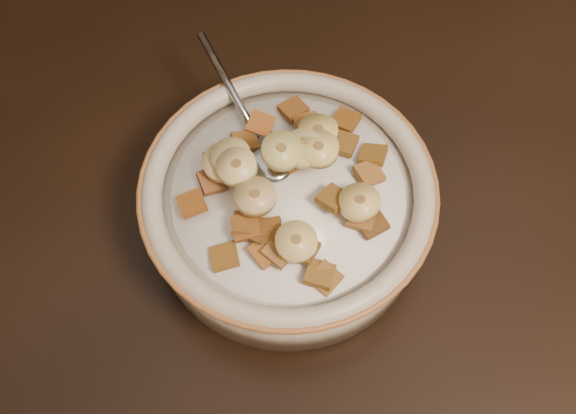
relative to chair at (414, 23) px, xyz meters
name	(u,v)px	position (x,y,z in m)	size (l,w,h in m)	color
floor	(422,412)	(-0.12, -0.51, -0.52)	(4.00, 4.50, 0.10)	#422816
chair	(414,23)	(0.00, 0.00, 0.00)	(0.41, 0.41, 0.94)	black
cereal_bowl	(288,209)	(-0.37, -0.41, 0.31)	(0.22, 0.22, 0.05)	beige
milk	(288,193)	(-0.37, -0.41, 0.34)	(0.19, 0.19, 0.00)	white
spoon	(267,156)	(-0.37, -0.37, 0.34)	(0.04, 0.05, 0.01)	#8B92A2
cereal_square_0	(307,125)	(-0.33, -0.36, 0.34)	(0.02, 0.02, 0.01)	#934B19
cereal_square_1	(362,217)	(-0.33, -0.45, 0.34)	(0.02, 0.02, 0.01)	olive
cereal_square_2	(224,257)	(-0.43, -0.45, 0.34)	(0.02, 0.02, 0.01)	brown
cereal_square_3	(325,278)	(-0.37, -0.49, 0.34)	(0.02, 0.02, 0.01)	brown
cereal_square_4	(192,204)	(-0.44, -0.40, 0.34)	(0.02, 0.02, 0.01)	brown
cereal_square_5	(344,143)	(-0.31, -0.39, 0.34)	(0.02, 0.02, 0.01)	brown
cereal_square_6	(369,174)	(-0.30, -0.42, 0.34)	(0.02, 0.02, 0.01)	brown
cereal_square_7	(245,142)	(-0.39, -0.36, 0.35)	(0.02, 0.02, 0.01)	brown
cereal_square_8	(266,251)	(-0.40, -0.46, 0.34)	(0.02, 0.02, 0.01)	#945623
cereal_square_9	(293,109)	(-0.34, -0.34, 0.34)	(0.02, 0.02, 0.01)	brown
cereal_square_10	(246,227)	(-0.41, -0.43, 0.35)	(0.02, 0.02, 0.01)	brown
cereal_square_11	(303,249)	(-0.38, -0.46, 0.34)	(0.02, 0.02, 0.01)	brown
cereal_square_12	(320,274)	(-0.37, -0.49, 0.34)	(0.02, 0.02, 0.01)	brown
cereal_square_13	(333,198)	(-0.34, -0.43, 0.35)	(0.02, 0.02, 0.01)	olive
cereal_square_14	(372,223)	(-0.32, -0.46, 0.34)	(0.02, 0.02, 0.01)	brown
cereal_square_15	(260,124)	(-0.37, -0.35, 0.34)	(0.02, 0.02, 0.01)	#965020
cereal_square_16	(256,229)	(-0.40, -0.44, 0.35)	(0.02, 0.02, 0.01)	brown
cereal_square_17	(246,225)	(-0.41, -0.43, 0.35)	(0.02, 0.02, 0.01)	brown
cereal_square_18	(373,155)	(-0.29, -0.40, 0.34)	(0.02, 0.02, 0.01)	brown
cereal_square_19	(293,158)	(-0.36, -0.39, 0.36)	(0.02, 0.02, 0.01)	brown
cereal_square_20	(268,231)	(-0.40, -0.44, 0.35)	(0.02, 0.02, 0.01)	brown
cereal_square_21	(212,181)	(-0.42, -0.38, 0.34)	(0.02, 0.02, 0.01)	brown
cereal_square_22	(283,159)	(-0.37, -0.39, 0.36)	(0.02, 0.02, 0.01)	brown
cereal_square_23	(280,251)	(-0.39, -0.46, 0.35)	(0.02, 0.02, 0.01)	brown
cereal_square_24	(218,161)	(-0.41, -0.37, 0.34)	(0.02, 0.02, 0.01)	brown
cereal_square_25	(346,120)	(-0.30, -0.37, 0.34)	(0.02, 0.02, 0.01)	brown
banana_slice_0	(360,202)	(-0.33, -0.45, 0.35)	(0.03, 0.03, 0.01)	#D7BC70
banana_slice_1	(237,167)	(-0.40, -0.39, 0.36)	(0.03, 0.03, 0.01)	#F4E78C
banana_slice_2	(318,132)	(-0.33, -0.38, 0.36)	(0.03, 0.03, 0.01)	tan
banana_slice_3	(223,163)	(-0.41, -0.38, 0.36)	(0.03, 0.03, 0.01)	#E5C177
banana_slice_4	(231,157)	(-0.40, -0.38, 0.36)	(0.03, 0.03, 0.01)	#D4B673
banana_slice_5	(318,149)	(-0.34, -0.40, 0.37)	(0.03, 0.03, 0.01)	#FFE289
banana_slice_6	(296,242)	(-0.38, -0.46, 0.36)	(0.03, 0.03, 0.01)	#FFE196
banana_slice_7	(303,149)	(-0.35, -0.40, 0.37)	(0.03, 0.03, 0.01)	#D3C782
banana_slice_8	(282,151)	(-0.37, -0.40, 0.37)	(0.03, 0.03, 0.01)	beige
banana_slice_9	(255,197)	(-0.40, -0.42, 0.36)	(0.03, 0.03, 0.01)	beige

